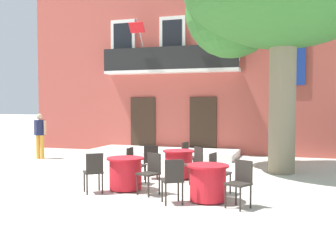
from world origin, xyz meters
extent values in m
plane|color=beige|center=(0.00, 0.00, 0.00)|extent=(120.00, 120.00, 0.00)
cube|color=#B24C42|center=(-0.34, 7.00, 3.75)|extent=(13.00, 4.00, 7.50)
cube|color=#332319|center=(-1.64, 4.97, 1.15)|extent=(1.10, 0.08, 2.30)
cube|color=#332319|center=(0.96, 4.97, 1.15)|extent=(1.10, 0.08, 2.30)
cube|color=silver|center=(-2.54, 4.96, 4.65)|extent=(1.10, 0.08, 1.90)
cube|color=black|center=(-2.54, 4.93, 4.65)|extent=(0.84, 0.04, 1.60)
cube|color=silver|center=(-0.34, 4.96, 4.65)|extent=(1.10, 0.08, 1.90)
cube|color=black|center=(-0.34, 4.93, 4.65)|extent=(0.84, 0.04, 1.60)
cube|color=silver|center=(1.86, 4.96, 4.65)|extent=(1.10, 0.08, 1.90)
cube|color=black|center=(1.86, 4.93, 4.65)|extent=(0.84, 0.04, 1.60)
cube|color=silver|center=(-0.34, 4.67, 3.34)|extent=(5.60, 0.65, 0.12)
cube|color=black|center=(-0.34, 4.38, 3.85)|extent=(5.60, 0.06, 0.90)
cylinder|color=#B2B2B7|center=(-1.54, 4.50, 4.75)|extent=(0.04, 0.95, 1.33)
cube|color=red|center=(-1.54, 4.05, 5.05)|extent=(0.60, 0.29, 0.38)
cylinder|color=#B2B2B7|center=(0.86, 4.50, 4.75)|extent=(0.04, 0.95, 1.33)
cube|color=white|center=(0.86, 4.05, 5.05)|extent=(0.60, 0.29, 0.38)
cylinder|color=#995638|center=(-2.64, 4.70, 3.54)|extent=(0.36, 0.36, 0.29)
ellipsoid|color=#2D7533|center=(-2.64, 4.70, 3.89)|extent=(0.46, 0.46, 0.40)
cylinder|color=slate|center=(-1.49, 4.70, 3.55)|extent=(0.31, 0.31, 0.30)
ellipsoid|color=#2D7533|center=(-1.49, 4.70, 3.90)|extent=(0.40, 0.40, 0.40)
cylinder|color=slate|center=(-0.34, 4.70, 3.56)|extent=(0.27, 0.27, 0.32)
ellipsoid|color=#4C8E38|center=(-0.34, 4.70, 3.87)|extent=(0.35, 0.35, 0.29)
cylinder|color=#995638|center=(0.81, 4.70, 3.56)|extent=(0.30, 0.30, 0.31)
ellipsoid|color=#2D7533|center=(0.81, 4.70, 3.95)|extent=(0.39, 0.39, 0.48)
cylinder|color=#995638|center=(1.96, 4.70, 3.53)|extent=(0.27, 0.27, 0.26)
ellipsoid|color=#4C8E38|center=(1.96, 4.70, 3.80)|extent=(0.36, 0.36, 0.28)
cube|color=navy|center=(4.53, 4.94, 4.12)|extent=(0.60, 0.06, 2.80)
cube|color=silver|center=(-0.34, 3.87, 0.12)|extent=(5.62, 2.26, 0.25)
cylinder|color=#7F755B|center=(4.14, 1.21, 1.87)|extent=(0.76, 0.76, 3.75)
sphere|color=#33702D|center=(2.54, 1.94, 4.91)|extent=(2.91, 2.91, 2.91)
cylinder|color=red|center=(0.76, -2.32, 0.37)|extent=(0.74, 0.74, 0.68)
cylinder|color=red|center=(0.76, -2.32, 0.74)|extent=(0.86, 0.86, 0.04)
cylinder|color=#2D2823|center=(0.76, -2.32, 0.01)|extent=(0.44, 0.44, 0.03)
cylinder|color=#2D2823|center=(0.91, -1.40, 0.23)|extent=(0.04, 0.04, 0.45)
cylinder|color=#2D2823|center=(0.92, -1.74, 0.23)|extent=(0.04, 0.04, 0.45)
cylinder|color=#2D2823|center=(0.57, -1.41, 0.23)|extent=(0.04, 0.04, 0.45)
cylinder|color=#2D2823|center=(0.58, -1.74, 0.23)|extent=(0.04, 0.04, 0.45)
cube|color=#2D2823|center=(0.74, -1.57, 0.47)|extent=(0.41, 0.41, 0.04)
cube|color=#2D2823|center=(0.56, -1.58, 0.70)|extent=(0.05, 0.38, 0.42)
cylinder|color=#2D2823|center=(-0.05, -2.78, 0.23)|extent=(0.04, 0.04, 0.45)
cylinder|color=#2D2823|center=(0.21, -2.56, 0.23)|extent=(0.04, 0.04, 0.45)
cylinder|color=#2D2823|center=(0.16, -3.04, 0.23)|extent=(0.04, 0.04, 0.45)
cylinder|color=#2D2823|center=(0.43, -2.82, 0.23)|extent=(0.04, 0.04, 0.45)
cube|color=#2D2823|center=(0.19, -2.80, 0.47)|extent=(0.56, 0.56, 0.04)
cube|color=#2D2823|center=(0.30, -2.94, 0.70)|extent=(0.32, 0.27, 0.42)
cylinder|color=#2D2823|center=(1.54, -2.85, 0.23)|extent=(0.04, 0.04, 0.45)
cylinder|color=#2D2823|center=(1.22, -2.71, 0.23)|extent=(0.04, 0.04, 0.45)
cylinder|color=#2D2823|center=(1.67, -2.54, 0.23)|extent=(0.04, 0.04, 0.45)
cylinder|color=#2D2823|center=(1.36, -2.40, 0.23)|extent=(0.04, 0.04, 0.45)
cube|color=#2D2823|center=(1.45, -2.62, 0.47)|extent=(0.53, 0.53, 0.04)
cube|color=#2D2823|center=(1.52, -2.46, 0.70)|extent=(0.36, 0.19, 0.42)
cylinder|color=red|center=(1.53, -0.51, 0.37)|extent=(0.74, 0.74, 0.68)
cylinder|color=red|center=(1.53, -0.51, 0.74)|extent=(0.86, 0.86, 0.04)
cylinder|color=#2D2823|center=(1.53, -0.51, 0.01)|extent=(0.44, 0.44, 0.03)
cylinder|color=#2D2823|center=(1.87, 0.36, 0.23)|extent=(0.04, 0.04, 0.45)
cylinder|color=#2D2823|center=(1.81, 0.03, 0.23)|extent=(0.04, 0.04, 0.45)
cylinder|color=#2D2823|center=(1.54, 0.42, 0.23)|extent=(0.04, 0.04, 0.45)
cylinder|color=#2D2823|center=(1.47, 0.09, 0.23)|extent=(0.04, 0.04, 0.45)
cube|color=#2D2823|center=(1.67, 0.22, 0.47)|extent=(0.47, 0.47, 0.04)
cube|color=#2D2823|center=(1.50, 0.26, 0.70)|extent=(0.11, 0.38, 0.42)
cylinder|color=#2D2823|center=(0.61, -0.70, 0.23)|extent=(0.04, 0.04, 0.45)
cylinder|color=#2D2823|center=(0.93, -0.57, 0.23)|extent=(0.04, 0.04, 0.45)
cylinder|color=#2D2823|center=(0.74, -1.01, 0.23)|extent=(0.04, 0.04, 0.45)
cylinder|color=#2D2823|center=(1.05, -0.89, 0.23)|extent=(0.04, 0.04, 0.45)
cube|color=#2D2823|center=(0.83, -0.79, 0.47)|extent=(0.52, 0.52, 0.04)
cube|color=#2D2823|center=(0.90, -0.96, 0.70)|extent=(0.37, 0.18, 0.42)
cylinder|color=#2D2823|center=(2.04, -1.30, 0.23)|extent=(0.04, 0.04, 0.45)
cylinder|color=#2D2823|center=(1.80, -1.05, 0.23)|extent=(0.04, 0.04, 0.45)
cylinder|color=#2D2823|center=(2.28, -1.06, 0.23)|extent=(0.04, 0.04, 0.45)
cylinder|color=#2D2823|center=(2.05, -0.82, 0.23)|extent=(0.04, 0.04, 0.45)
cube|color=#2D2823|center=(2.04, -1.06, 0.47)|extent=(0.57, 0.57, 0.04)
cube|color=#2D2823|center=(2.17, -0.93, 0.70)|extent=(0.29, 0.30, 0.42)
cylinder|color=red|center=(2.82, -2.81, 0.37)|extent=(0.74, 0.74, 0.68)
cylinder|color=red|center=(2.82, -2.81, 0.74)|extent=(0.86, 0.86, 0.04)
cylinder|color=#2D2823|center=(2.82, -2.81, 0.01)|extent=(0.44, 0.44, 0.03)
cylinder|color=#2D2823|center=(1.94, -3.13, 0.23)|extent=(0.04, 0.04, 0.45)
cylinder|color=#2D2823|center=(2.23, -2.96, 0.23)|extent=(0.04, 0.04, 0.45)
cylinder|color=#2D2823|center=(2.11, -3.43, 0.23)|extent=(0.04, 0.04, 0.45)
cylinder|color=#2D2823|center=(2.40, -3.25, 0.23)|extent=(0.04, 0.04, 0.45)
cube|color=#2D2823|center=(2.17, -3.19, 0.47)|extent=(0.55, 0.55, 0.04)
cube|color=#2D2823|center=(2.26, -3.35, 0.70)|extent=(0.35, 0.23, 0.42)
cylinder|color=#2D2823|center=(3.55, -3.39, 0.23)|extent=(0.04, 0.04, 0.45)
cylinder|color=#2D2823|center=(3.25, -3.23, 0.23)|extent=(0.04, 0.04, 0.45)
cylinder|color=#2D2823|center=(3.71, -3.09, 0.23)|extent=(0.04, 0.04, 0.45)
cylinder|color=#2D2823|center=(3.41, -2.93, 0.23)|extent=(0.04, 0.04, 0.45)
cube|color=#2D2823|center=(3.48, -3.16, 0.47)|extent=(0.54, 0.54, 0.04)
cube|color=#2D2823|center=(3.57, -3.00, 0.70)|extent=(0.36, 0.21, 0.42)
cylinder|color=#2D2823|center=(3.14, -1.94, 0.23)|extent=(0.04, 0.04, 0.45)
cylinder|color=#2D2823|center=(3.08, -2.27, 0.23)|extent=(0.04, 0.04, 0.45)
cylinder|color=#2D2823|center=(2.81, -1.88, 0.23)|extent=(0.04, 0.04, 0.45)
cylinder|color=#2D2823|center=(2.75, -2.21, 0.23)|extent=(0.04, 0.04, 0.45)
cube|color=#2D2823|center=(2.95, -2.08, 0.47)|extent=(0.46, 0.46, 0.04)
cube|color=#2D2823|center=(2.77, -2.04, 0.70)|extent=(0.10, 0.38, 0.42)
cylinder|color=gold|center=(-4.53, 1.71, 0.44)|extent=(0.14, 0.14, 0.87)
cylinder|color=gold|center=(-4.35, 1.71, 0.44)|extent=(0.14, 0.14, 0.87)
cube|color=#1E2347|center=(-4.44, 1.71, 1.15)|extent=(0.37, 0.40, 0.56)
sphere|color=tan|center=(-4.44, 1.71, 1.55)|extent=(0.22, 0.22, 0.22)
cylinder|color=tan|center=(-4.66, 1.71, 1.15)|extent=(0.09, 0.09, 0.52)
cylinder|color=tan|center=(-4.22, 1.71, 1.15)|extent=(0.09, 0.09, 0.52)
camera|label=1|loc=(4.50, -10.74, 1.97)|focal=42.55mm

